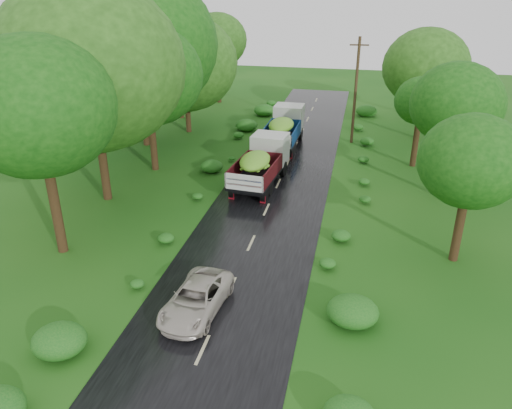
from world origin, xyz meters
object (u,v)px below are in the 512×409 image
(truck_near, at_px, (262,161))
(utility_pole, at_px, (356,90))
(car, at_px, (196,299))
(truck_far, at_px, (284,126))

(truck_near, relative_size, utility_pole, 0.82)
(utility_pole, bearing_deg, car, -106.43)
(truck_near, height_order, truck_far, truck_far)
(truck_far, distance_m, utility_pole, 6.09)
(truck_far, xyz_separation_m, car, (-0.02, -21.67, -0.96))
(truck_near, bearing_deg, utility_pole, 67.21)
(truck_near, distance_m, utility_pole, 11.61)
(truck_far, relative_size, car, 1.58)
(truck_far, height_order, car, truck_far)
(utility_pole, bearing_deg, truck_far, -163.10)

